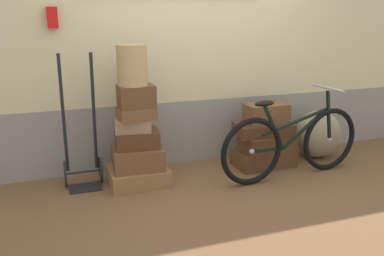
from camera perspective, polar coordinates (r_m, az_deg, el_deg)
The scene contains 16 objects.
ground at distance 4.21m, azimuth 3.98°, elevation -8.35°, with size 10.20×5.20×0.06m, color brown.
station_building at distance 4.66m, azimuth 0.27°, elevation 10.81°, with size 8.20×0.74×2.57m.
suitcase_0 at distance 4.25m, azimuth -7.53°, elevation -6.56°, with size 0.59×0.49×0.17m, color olive.
suitcase_1 at distance 4.19m, azimuth -7.57°, elevation -4.09°, with size 0.50×0.41×0.22m, color brown.
suitcase_2 at distance 4.16m, azimuth -7.67°, elevation -1.48°, with size 0.42×0.32×0.17m, color #4C2D19.
suitcase_3 at distance 4.12m, azimuth -8.34°, elevation 0.53°, with size 0.35×0.29×0.13m, color #937051.
suitcase_4 at distance 4.05m, azimuth -7.80°, elevation 2.10°, with size 0.35×0.27×0.11m, color brown.
suitcase_5 at distance 4.03m, azimuth -7.80°, elevation 4.43°, with size 0.34×0.27×0.21m, color brown.
suitcase_6 at distance 4.76m, azimuth 9.90°, elevation -4.10°, with size 0.66×0.40×0.18m, color brown.
suitcase_7 at distance 4.69m, azimuth 10.44°, elevation -2.00°, with size 0.59×0.36×0.19m, color brown.
suitcase_8 at distance 4.64m, azimuth 9.92°, elevation -0.12°, with size 0.62×0.37×0.13m, color #4C2D19.
suitcase_9 at distance 4.60m, azimuth 10.34°, elevation 1.99°, with size 0.46×0.27×0.22m, color brown.
wicker_basket at distance 3.98m, azimuth -8.36°, elevation 8.68°, with size 0.29×0.29×0.39m, color tan.
luggage_trolley at distance 4.22m, azimuth -15.11°, elevation -3.55°, with size 0.37×0.35×1.34m.
burlap_sack at distance 5.13m, azimuth 17.17°, elevation -0.80°, with size 0.55×0.47×0.58m, color #9E8966.
bicycle at distance 4.41m, azimuth 13.82°, elevation -2.11°, with size 1.70×0.46×0.94m.
Camera 1 is at (-1.53, -3.53, 1.69)m, focal length 38.20 mm.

